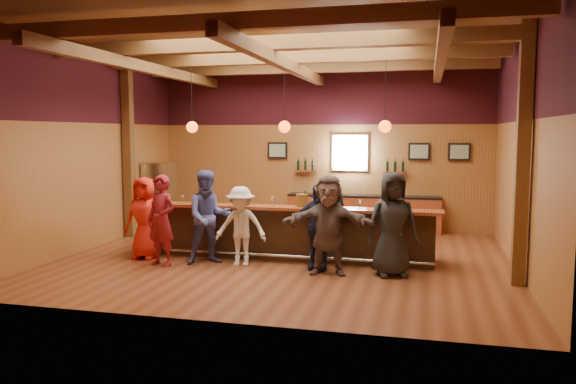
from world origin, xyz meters
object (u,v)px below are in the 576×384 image
customer_white (241,226)px  ice_bucket (302,200)px  customer_orange (145,218)px  customer_dark (392,224)px  customer_navy (317,227)px  bottle_a (305,200)px  customer_redvest (161,220)px  customer_brown (328,225)px  stainless_fridge (160,196)px  bar_counter (287,232)px  bartender (333,213)px  customer_denim (209,217)px  back_bar_cabinet (363,213)px

customer_white → ice_bucket: customer_white is taller
customer_orange → customer_dark: size_ratio=0.89×
customer_navy → bottle_a: customer_navy is taller
customer_redvest → customer_brown: (3.26, 0.11, 0.02)m
customer_brown → customer_dark: customer_dark is taller
stainless_fridge → customer_brown: 6.34m
bar_counter → bartender: bearing=52.8°
customer_brown → bartender: size_ratio=1.11×
bar_counter → stainless_fridge: size_ratio=3.50×
customer_white → customer_dark: size_ratio=0.82×
customer_white → customer_dark: 2.92m
customer_white → customer_denim: bearing=173.6°
customer_redvest → customer_brown: 3.26m
back_bar_cabinet → customer_navy: (-0.38, -4.44, 0.34)m
ice_bucket → bar_counter: bearing=143.4°
customer_white → bottle_a: 1.40m
bottle_a → customer_navy: bearing=-59.6°
back_bar_cabinet → customer_brown: bearing=-91.4°
customer_redvest → bartender: size_ratio=1.08×
customer_orange → ice_bucket: 3.26m
bar_counter → customer_brown: bearing=-48.1°
ice_bucket → customer_denim: bearing=-160.5°
customer_brown → customer_orange: bearing=168.3°
customer_denim → customer_dark: (3.58, -0.14, 0.02)m
bar_counter → bottle_a: (0.44, -0.25, 0.71)m
bar_counter → back_bar_cabinet: 3.76m
back_bar_cabinet → bartender: 2.58m
customer_denim → customer_navy: size_ratio=1.14×
bar_counter → customer_white: 1.18m
back_bar_cabinet → customer_orange: 5.94m
customer_dark → ice_bucket: bearing=139.2°
customer_denim → customer_navy: (2.18, 0.02, -0.11)m
customer_denim → stainless_fridge: bearing=98.1°
customer_dark → bottle_a: (-1.77, 0.79, 0.29)m
bar_counter → bartender: size_ratio=3.85×
ice_bucket → bottle_a: size_ratio=0.79×
customer_navy → customer_dark: size_ratio=0.86×
customer_orange → bottle_a: size_ratio=5.31×
customer_redvest → ice_bucket: customer_redvest is taller
customer_orange → customer_brown: size_ratio=0.93×
bar_counter → customer_navy: size_ratio=3.88×
back_bar_cabinet → customer_navy: customer_navy is taller
ice_bucket → customer_navy: bearing=-54.2°
customer_redvest → ice_bucket: bearing=39.5°
customer_brown → bartender: bearing=90.9°
stainless_fridge → customer_brown: (5.18, -3.64, 0.01)m
customer_white → ice_bucket: bearing=25.9°
stainless_fridge → customer_navy: stainless_fridge is taller
back_bar_cabinet → stainless_fridge: stainless_fridge is taller
bartender → customer_white: bearing=58.4°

